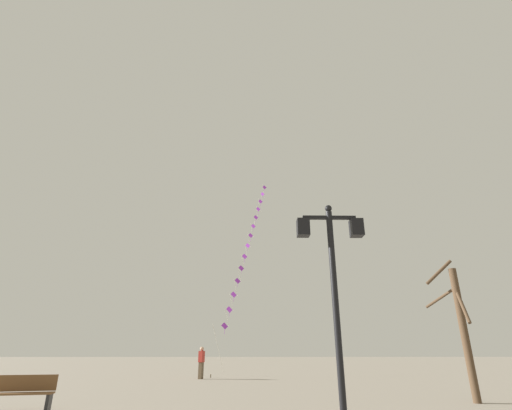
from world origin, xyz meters
TOP-DOWN VIEW (x-y plane):
  - ground_plane at (0.00, 20.00)m, footprint 160.00×160.00m
  - twin_lantern_lamp_post at (1.83, 6.83)m, footprint 1.52×0.28m
  - kite_train at (-0.28, 30.03)m, footprint 4.07×12.73m
  - kite_flyer at (-2.79, 21.93)m, footprint 0.34×0.63m
  - bare_tree at (6.94, 11.38)m, footprint 1.00×2.04m
  - park_bench at (-6.03, 9.71)m, footprint 1.66×0.77m

SIDE VIEW (x-z plane):
  - ground_plane at x=0.00m, z-range 0.00..0.00m
  - park_bench at x=-6.03m, z-range 0.01..0.90m
  - kite_flyer at x=-2.79m, z-range 0.05..1.76m
  - bare_tree at x=6.94m, z-range 0.03..4.49m
  - twin_lantern_lamp_post at x=1.83m, z-range 0.92..5.62m
  - kite_train at x=-0.28m, z-range 0.71..19.01m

